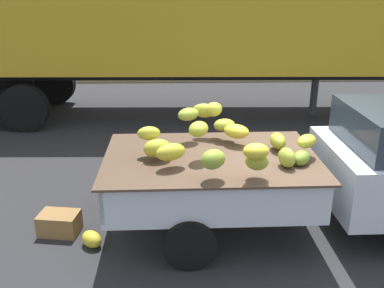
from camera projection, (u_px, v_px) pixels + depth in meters
ground at (285, 224)px, 6.09m from camera, size 220.00×220.00×0.00m
curb_strip at (221, 78)px, 15.08m from camera, size 80.00×0.80×0.16m
pickup_truck at (354, 167)px, 5.76m from camera, size 4.91×1.94×1.70m
semi_trailer at (181, 12)px, 10.20m from camera, size 12.05×2.85×3.95m
fallen_banana_bunch_near_tailgate at (92, 239)px, 5.56m from camera, size 0.37×0.37×0.21m
produce_crate at (59, 223)px, 5.84m from camera, size 0.57×0.43×0.29m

